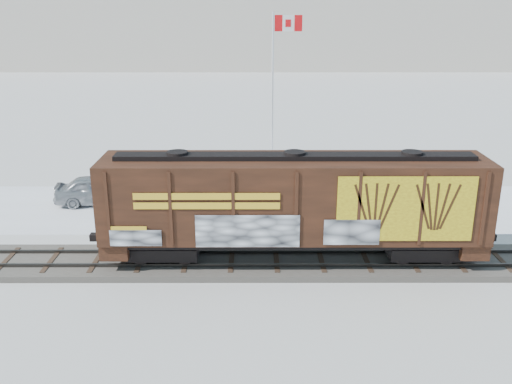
{
  "coord_description": "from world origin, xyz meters",
  "views": [
    {
      "loc": [
        -0.94,
        -23.14,
        11.13
      ],
      "look_at": [
        -0.9,
        3.0,
        2.46
      ],
      "focal_mm": 40.0,
      "sensor_mm": 36.0,
      "label": 1
    }
  ],
  "objects_px": {
    "flagpole": "(274,118)",
    "car_white": "(338,200)",
    "car_dark": "(433,202)",
    "hopper_railcar": "(294,201)",
    "car_silver": "(99,190)"
  },
  "relations": [
    {
      "from": "flagpole",
      "to": "car_white",
      "type": "xyz_separation_m",
      "value": [
        3.3,
        -7.79,
        -3.08
      ]
    },
    {
      "from": "flagpole",
      "to": "car_dark",
      "type": "xyz_separation_m",
      "value": [
        8.58,
        -7.82,
        -3.16
      ]
    },
    {
      "from": "car_silver",
      "to": "car_dark",
      "type": "distance_m",
      "value": 19.0
    },
    {
      "from": "car_dark",
      "to": "flagpole",
      "type": "bearing_deg",
      "value": 31.73
    },
    {
      "from": "flagpole",
      "to": "car_silver",
      "type": "height_order",
      "value": "flagpole"
    },
    {
      "from": "hopper_railcar",
      "to": "car_white",
      "type": "height_order",
      "value": "hopper_railcar"
    },
    {
      "from": "flagpole",
      "to": "car_silver",
      "type": "relative_size",
      "value": 2.15
    },
    {
      "from": "flagpole",
      "to": "car_white",
      "type": "height_order",
      "value": "flagpole"
    },
    {
      "from": "car_silver",
      "to": "car_white",
      "type": "relative_size",
      "value": 1.06
    },
    {
      "from": "car_white",
      "to": "hopper_railcar",
      "type": "bearing_deg",
      "value": 178.36
    },
    {
      "from": "car_white",
      "to": "car_dark",
      "type": "height_order",
      "value": "car_white"
    },
    {
      "from": "car_white",
      "to": "car_dark",
      "type": "relative_size",
      "value": 0.99
    },
    {
      "from": "car_white",
      "to": "flagpole",
      "type": "bearing_deg",
      "value": 45.13
    },
    {
      "from": "hopper_railcar",
      "to": "car_silver",
      "type": "distance_m",
      "value": 13.73
    },
    {
      "from": "hopper_railcar",
      "to": "flagpole",
      "type": "relative_size",
      "value": 1.54
    }
  ]
}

